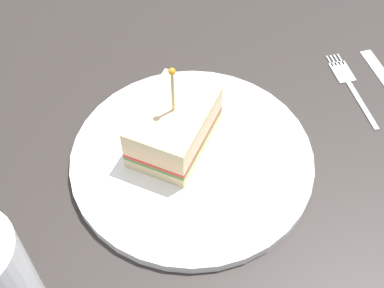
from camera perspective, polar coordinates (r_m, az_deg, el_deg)
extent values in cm
cube|color=#2D2826|center=(58.34, 0.00, -2.50)|extent=(105.85, 105.85, 2.00)
cylinder|color=white|center=(57.10, 0.00, -1.59)|extent=(26.11, 26.11, 1.10)
cube|color=beige|center=(57.47, -1.65, 0.82)|extent=(12.13, 10.13, 1.32)
cube|color=#478438|center=(56.81, -1.67, 1.36)|extent=(12.13, 10.13, 0.40)
cube|color=red|center=(56.47, -1.68, 1.66)|extent=(12.13, 10.13, 0.50)
cube|color=#E0B784|center=(55.64, -1.70, 2.38)|extent=(12.13, 10.13, 1.68)
cube|color=beige|center=(54.51, -1.74, 3.41)|extent=(12.13, 10.13, 1.32)
cylinder|color=tan|center=(52.30, -1.82, 5.61)|extent=(0.30, 0.30, 6.04)
sphere|color=orange|center=(50.18, -1.91, 8.01)|extent=(0.70, 0.70, 0.70)
cube|color=silver|center=(65.86, 17.88, 4.08)|extent=(4.59, 7.05, 0.35)
cube|color=silver|center=(69.21, 15.90, 7.51)|extent=(3.75, 4.22, 0.35)
cube|color=silver|center=(70.89, 15.73, 8.82)|extent=(1.19, 1.80, 0.35)
cube|color=silver|center=(70.68, 15.37, 8.77)|extent=(1.19, 1.80, 0.35)
cube|color=silver|center=(70.47, 15.00, 8.71)|extent=(1.19, 1.80, 0.35)
cube|color=silver|center=(70.26, 14.63, 8.66)|extent=(1.19, 1.80, 0.35)
cube|color=silver|center=(71.01, 19.44, 7.70)|extent=(4.72, 6.84, 0.24)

